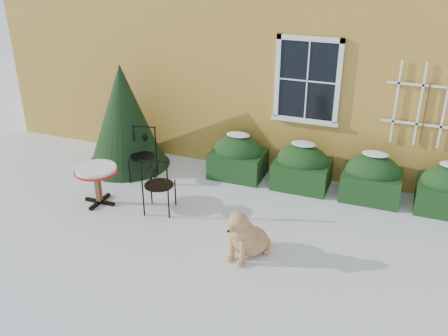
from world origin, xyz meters
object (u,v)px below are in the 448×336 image
at_px(bistro_table, 96,173).
at_px(patio_chair_near, 158,184).
at_px(patio_chair_far, 143,154).
at_px(evergreen_shrub, 125,126).
at_px(dog, 245,237).

distance_m(bistro_table, patio_chair_near, 1.17).
xyz_separation_m(bistro_table, patio_chair_far, (0.26, 1.20, -0.08)).
relative_size(evergreen_shrub, patio_chair_near, 2.00).
height_order(bistro_table, dog, dog).
distance_m(patio_chair_far, dog, 3.28).
xyz_separation_m(evergreen_shrub, patio_chair_near, (1.56, -1.53, -0.33)).
height_order(evergreen_shrub, patio_chair_far, evergreen_shrub).
bearing_deg(patio_chair_near, patio_chair_far, -61.72).
xyz_separation_m(patio_chair_far, dog, (2.74, -1.79, -0.18)).
height_order(patio_chair_far, dog, patio_chair_far).
relative_size(bistro_table, patio_chair_far, 0.74).
height_order(evergreen_shrub, patio_chair_near, evergreen_shrub).
height_order(patio_chair_near, dog, patio_chair_near).
xyz_separation_m(patio_chair_near, patio_chair_far, (-0.90, 1.08, -0.02)).
distance_m(evergreen_shrub, patio_chair_near, 2.21).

